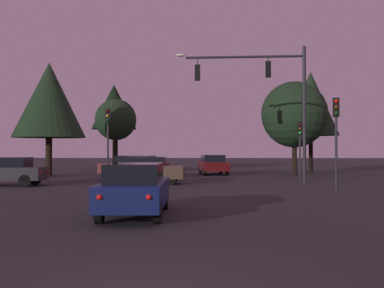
{
  "coord_description": "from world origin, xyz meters",
  "views": [
    {
      "loc": [
        0.98,
        -6.41,
        1.9
      ],
      "look_at": [
        -0.59,
        23.24,
        2.27
      ],
      "focal_mm": 45.27,
      "sensor_mm": 36.0,
      "label": 1
    }
  ],
  "objects_px": {
    "tree_center_horizon": "(49,100)",
    "tree_behind_sign": "(116,120)",
    "traffic_light_corner_right": "(108,130)",
    "car_crossing_right": "(5,171)",
    "tree_left_far": "(311,104)",
    "traffic_light_corner_left": "(336,125)",
    "car_crossing_left": "(147,170)",
    "tree_lot_edge": "(294,115)",
    "car_far_lane": "(134,166)",
    "traffic_light_median": "(300,138)",
    "tree_right_cluster": "(114,107)",
    "car_nearside_lane": "(135,188)",
    "traffic_signal_mast_arm": "(268,89)",
    "car_parked_lot": "(213,164)"
  },
  "relations": [
    {
      "from": "traffic_light_corner_right",
      "to": "traffic_light_median",
      "type": "distance_m",
      "value": 12.36
    },
    {
      "from": "traffic_signal_mast_arm",
      "to": "car_crossing_left",
      "type": "height_order",
      "value": "traffic_signal_mast_arm"
    },
    {
      "from": "car_nearside_lane",
      "to": "tree_behind_sign",
      "type": "bearing_deg",
      "value": 103.12
    },
    {
      "from": "tree_center_horizon",
      "to": "car_crossing_right",
      "type": "bearing_deg",
      "value": -83.32
    },
    {
      "from": "traffic_light_corner_left",
      "to": "car_nearside_lane",
      "type": "bearing_deg",
      "value": -130.84
    },
    {
      "from": "tree_behind_sign",
      "to": "traffic_light_corner_left",
      "type": "bearing_deg",
      "value": -53.23
    },
    {
      "from": "tree_center_horizon",
      "to": "tree_left_far",
      "type": "bearing_deg",
      "value": 20.61
    },
    {
      "from": "traffic_light_median",
      "to": "car_crossing_right",
      "type": "xyz_separation_m",
      "value": [
        -16.61,
        -6.83,
        -1.88
      ]
    },
    {
      "from": "car_crossing_left",
      "to": "car_crossing_right",
      "type": "bearing_deg",
      "value": -165.8
    },
    {
      "from": "traffic_light_corner_left",
      "to": "tree_right_cluster",
      "type": "distance_m",
      "value": 30.17
    },
    {
      "from": "car_nearside_lane",
      "to": "tree_behind_sign",
      "type": "relative_size",
      "value": 0.73
    },
    {
      "from": "car_far_lane",
      "to": "tree_lot_edge",
      "type": "height_order",
      "value": "tree_lot_edge"
    },
    {
      "from": "car_parked_lot",
      "to": "tree_left_far",
      "type": "bearing_deg",
      "value": 30.97
    },
    {
      "from": "traffic_light_corner_left",
      "to": "tree_right_cluster",
      "type": "height_order",
      "value": "tree_right_cluster"
    },
    {
      "from": "car_crossing_right",
      "to": "tree_right_cluster",
      "type": "height_order",
      "value": "tree_right_cluster"
    },
    {
      "from": "tree_left_far",
      "to": "traffic_signal_mast_arm",
      "type": "bearing_deg",
      "value": -109.18
    },
    {
      "from": "traffic_light_corner_right",
      "to": "car_nearside_lane",
      "type": "height_order",
      "value": "traffic_light_corner_right"
    },
    {
      "from": "car_crossing_left",
      "to": "car_crossing_right",
      "type": "height_order",
      "value": "same"
    },
    {
      "from": "tree_behind_sign",
      "to": "car_parked_lot",
      "type": "bearing_deg",
      "value": -30.24
    },
    {
      "from": "traffic_light_corner_right",
      "to": "traffic_signal_mast_arm",
      "type": "bearing_deg",
      "value": -10.69
    },
    {
      "from": "traffic_signal_mast_arm",
      "to": "car_far_lane",
      "type": "bearing_deg",
      "value": 150.23
    },
    {
      "from": "car_parked_lot",
      "to": "tree_behind_sign",
      "type": "height_order",
      "value": "tree_behind_sign"
    },
    {
      "from": "tree_left_far",
      "to": "traffic_light_corner_right",
      "type": "bearing_deg",
      "value": -137.97
    },
    {
      "from": "car_nearside_lane",
      "to": "tree_center_horizon",
      "type": "relative_size",
      "value": 0.57
    },
    {
      "from": "traffic_signal_mast_arm",
      "to": "traffic_light_median",
      "type": "distance_m",
      "value": 5.73
    },
    {
      "from": "traffic_light_corner_left",
      "to": "car_crossing_left",
      "type": "relative_size",
      "value": 1.04
    },
    {
      "from": "traffic_light_median",
      "to": "traffic_light_corner_right",
      "type": "bearing_deg",
      "value": -167.97
    },
    {
      "from": "traffic_light_median",
      "to": "car_crossing_right",
      "type": "bearing_deg",
      "value": -157.65
    },
    {
      "from": "tree_left_far",
      "to": "car_far_lane",
      "type": "bearing_deg",
      "value": -143.06
    },
    {
      "from": "traffic_signal_mast_arm",
      "to": "tree_behind_sign",
      "type": "height_order",
      "value": "traffic_signal_mast_arm"
    },
    {
      "from": "tree_lot_edge",
      "to": "car_far_lane",
      "type": "bearing_deg",
      "value": -157.0
    },
    {
      "from": "car_far_lane",
      "to": "car_parked_lot",
      "type": "height_order",
      "value": "same"
    },
    {
      "from": "traffic_light_median",
      "to": "tree_behind_sign",
      "type": "height_order",
      "value": "tree_behind_sign"
    },
    {
      "from": "traffic_light_corner_right",
      "to": "tree_lot_edge",
      "type": "bearing_deg",
      "value": 32.19
    },
    {
      "from": "traffic_light_corner_right",
      "to": "car_far_lane",
      "type": "relative_size",
      "value": 0.93
    },
    {
      "from": "traffic_light_corner_right",
      "to": "car_crossing_right",
      "type": "distance_m",
      "value": 6.64
    },
    {
      "from": "car_parked_lot",
      "to": "tree_behind_sign",
      "type": "distance_m",
      "value": 10.79
    },
    {
      "from": "tree_left_far",
      "to": "tree_center_horizon",
      "type": "distance_m",
      "value": 21.94
    },
    {
      "from": "traffic_light_corner_left",
      "to": "traffic_light_corner_right",
      "type": "distance_m",
      "value": 13.78
    },
    {
      "from": "car_crossing_right",
      "to": "tree_right_cluster",
      "type": "bearing_deg",
      "value": 88.13
    },
    {
      "from": "car_crossing_left",
      "to": "tree_lot_edge",
      "type": "relative_size",
      "value": 0.59
    },
    {
      "from": "car_crossing_left",
      "to": "car_crossing_right",
      "type": "xyz_separation_m",
      "value": [
        -7.3,
        -1.85,
        0.0
      ]
    },
    {
      "from": "car_nearside_lane",
      "to": "tree_center_horizon",
      "type": "bearing_deg",
      "value": 115.45
    },
    {
      "from": "tree_center_horizon",
      "to": "tree_behind_sign",
      "type": "bearing_deg",
      "value": 66.71
    },
    {
      "from": "car_parked_lot",
      "to": "tree_lot_edge",
      "type": "relative_size",
      "value": 0.67
    },
    {
      "from": "traffic_light_corner_left",
      "to": "tree_behind_sign",
      "type": "xyz_separation_m",
      "value": [
        -14.66,
        19.61,
        1.49
      ]
    },
    {
      "from": "tree_center_horizon",
      "to": "traffic_light_median",
      "type": "bearing_deg",
      "value": -9.84
    },
    {
      "from": "traffic_signal_mast_arm",
      "to": "tree_behind_sign",
      "type": "bearing_deg",
      "value": 128.15
    },
    {
      "from": "traffic_light_corner_right",
      "to": "tree_left_far",
      "type": "xyz_separation_m",
      "value": [
        14.85,
        13.38,
        2.81
      ]
    },
    {
      "from": "car_crossing_right",
      "to": "car_parked_lot",
      "type": "bearing_deg",
      "value": 49.03
    }
  ]
}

